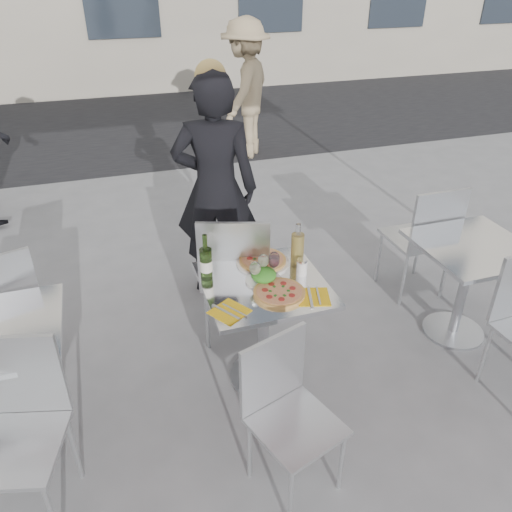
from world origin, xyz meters
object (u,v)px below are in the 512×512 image
object	(u,v)px
napkin_left	(229,311)
napkin_right	(313,297)
pedestrian_b	(246,90)
pizza_far	(263,261)
wineglass_red_a	(274,262)
pizza_near	(279,293)
salad_plate	(264,276)
wine_bottle	(206,262)
main_table	(263,311)
carafe	(297,249)
chair_near	(285,403)
side_chair_lnear	(16,418)
wineglass_white_a	(255,269)
woman_diner	(216,189)
sugar_shaker	(302,267)
wineglass_red_b	(274,259)
wineglass_white_b	(263,261)
side_chair_lfar	(1,305)
side_chair_rfar	(425,233)
chair_far	(235,269)
side_table_right	(468,271)

from	to	relation	value
napkin_left	napkin_right	world-z (taller)	same
pedestrian_b	napkin_right	bearing A→B (deg)	23.16
pizza_far	wineglass_red_a	xyz separation A→B (m)	(0.01, -0.18, 0.09)
pizza_near	salad_plate	world-z (taller)	salad_plate
wine_bottle	main_table	bearing A→B (deg)	-26.07
salad_plate	wineglass_red_a	bearing A→B (deg)	16.39
wine_bottle	napkin_left	bearing A→B (deg)	-83.79
carafe	napkin_right	size ratio (longest dim) A/B	1.30
chair_near	pizza_far	bearing A→B (deg)	60.04
side_chair_lnear	wineglass_white_a	xyz separation A→B (m)	(1.32, 0.45, 0.29)
main_table	napkin_right	world-z (taller)	napkin_right
woman_diner	wineglass_white_a	xyz separation A→B (m)	(-0.04, -1.13, -0.03)
pizza_near	sugar_shaker	distance (m)	0.26
pizza_near	wineglass_red_b	size ratio (longest dim) A/B	1.90
side_chair_lnear	pizza_near	world-z (taller)	side_chair_lnear
sugar_shaker	carafe	bearing A→B (deg)	84.09
chair_near	main_table	bearing A→B (deg)	61.67
pedestrian_b	napkin_right	size ratio (longest dim) A/B	8.08
pizza_near	napkin_left	distance (m)	0.33
salad_plate	wine_bottle	bearing A→B (deg)	156.77
pedestrian_b	wineglass_white_b	distance (m)	4.37
carafe	side_chair_lfar	bearing A→B (deg)	167.50
woman_diner	wineglass_white_b	world-z (taller)	woman_diner
side_chair_lfar	side_chair_rfar	distance (m)	3.03
side_chair_lfar	wineglass_white_a	distance (m)	1.60
chair_far	side_chair_lnear	size ratio (longest dim) A/B	1.07
side_table_right	napkin_right	size ratio (longest dim) A/B	3.35
chair_far	pizza_near	size ratio (longest dim) A/B	3.40
salad_plate	chair_near	bearing A→B (deg)	-100.08
pizza_far	sugar_shaker	world-z (taller)	sugar_shaker
chair_near	wineglass_red_a	xyz separation A→B (m)	(0.20, 0.75, 0.35)
wine_bottle	wineglass_red_b	bearing A→B (deg)	-11.96
side_chair_lnear	wineglass_red_a	bearing A→B (deg)	33.64
chair_near	napkin_right	size ratio (longest dim) A/B	3.85
salad_plate	wine_bottle	world-z (taller)	wine_bottle
side_chair_rfar	side_chair_lfar	bearing A→B (deg)	-0.28
side_table_right	side_chair_rfar	world-z (taller)	side_chair_rfar
main_table	wineglass_white_b	bearing A→B (deg)	73.54
pedestrian_b	pizza_far	size ratio (longest dim) A/B	5.39
wineglass_white_a	woman_diner	bearing A→B (deg)	87.79
chair_near	salad_plate	size ratio (longest dim) A/B	3.91
salad_plate	sugar_shaker	xyz separation A→B (m)	(0.24, -0.00, 0.02)
napkin_right	side_table_right	bearing A→B (deg)	26.46
pedestrian_b	carafe	xyz separation A→B (m)	(-0.92, -4.16, -0.04)
napkin_left	side_chair_lfar	bearing A→B (deg)	117.51
side_chair_lnear	carafe	bearing A→B (deg)	34.37
chair_far	chair_near	size ratio (longest dim) A/B	1.18
pizza_near	wine_bottle	world-z (taller)	wine_bottle
woman_diner	carafe	bearing A→B (deg)	123.69
side_chair_lfar	sugar_shaker	world-z (taller)	side_chair_lfar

